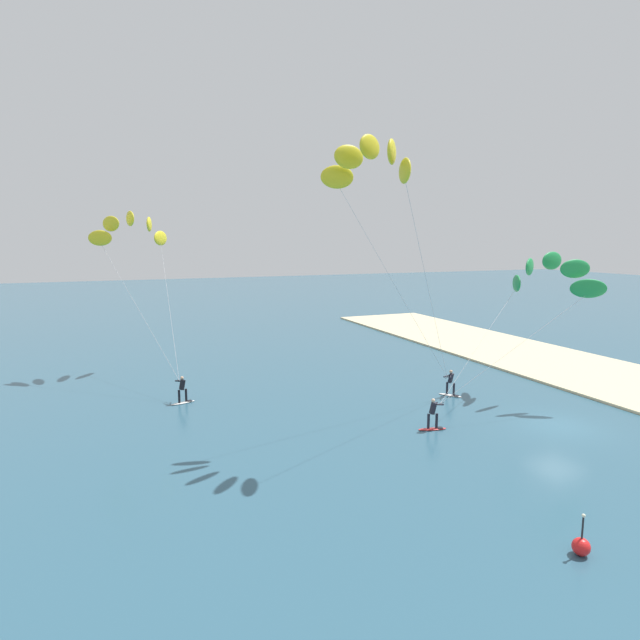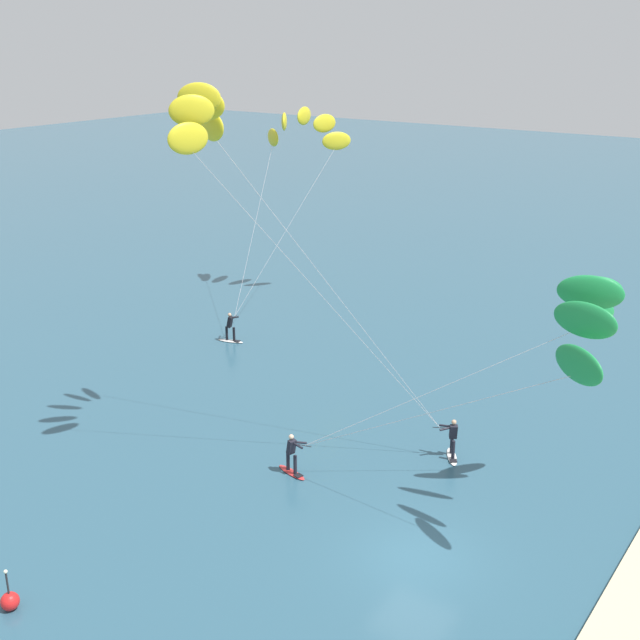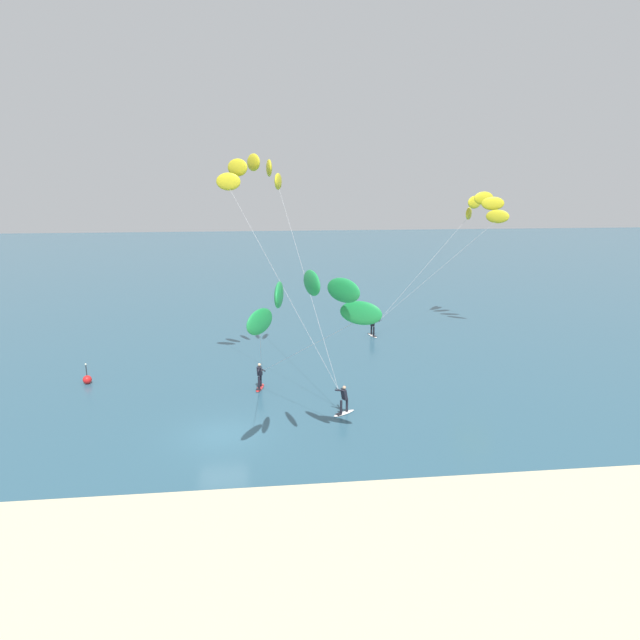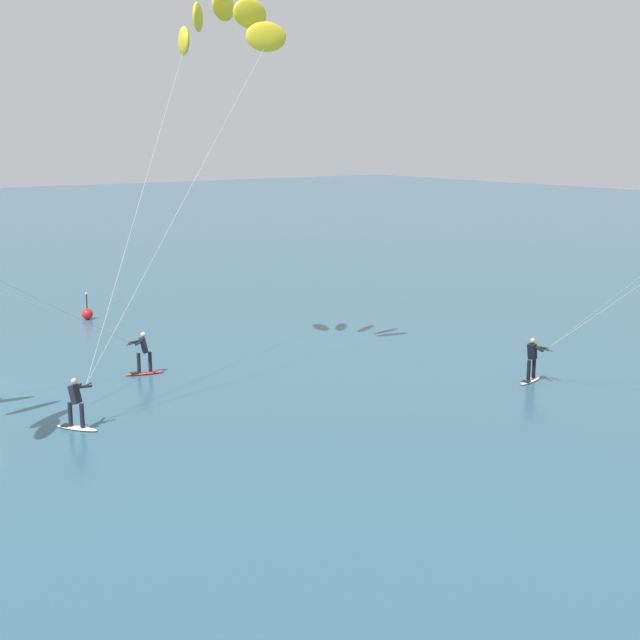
{
  "view_description": "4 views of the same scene",
  "coord_description": "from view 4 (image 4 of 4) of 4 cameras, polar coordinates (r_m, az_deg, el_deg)",
  "views": [
    {
      "loc": [
        -20.09,
        22.02,
        9.74
      ],
      "look_at": [
        7.86,
        10.47,
        5.19
      ],
      "focal_mm": 29.68,
      "sensor_mm": 36.0,
      "label": 1
    },
    {
      "loc": [
        -20.35,
        -10.35,
        16.16
      ],
      "look_at": [
        6.14,
        8.09,
        4.82
      ],
      "focal_mm": 46.04,
      "sensor_mm": 36.0,
      "label": 2
    },
    {
      "loc": [
        2.08,
        -27.3,
        12.87
      ],
      "look_at": [
        5.82,
        6.28,
        4.44
      ],
      "focal_mm": 31.66,
      "sensor_mm": 36.0,
      "label": 3
    },
    {
      "loc": [
        32.54,
        -7.36,
        9.22
      ],
      "look_at": [
        7.71,
        10.86,
        2.6
      ],
      "focal_mm": 49.08,
      "sensor_mm": 36.0,
      "label": 4
    }
  ],
  "objects": [
    {
      "name": "kitesurfer_nearshore",
      "position": [
        35.18,
        -6.66,
        17.83
      ],
      "size": [
        7.86,
        10.72,
        14.49
      ],
      "color": "white",
      "rests_on": "ground"
    },
    {
      "name": "marker_buoy",
      "position": [
        45.5,
        -14.93,
        0.42
      ],
      "size": [
        0.56,
        0.56,
        1.38
      ],
      "color": "red",
      "rests_on": "ground"
    }
  ]
}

